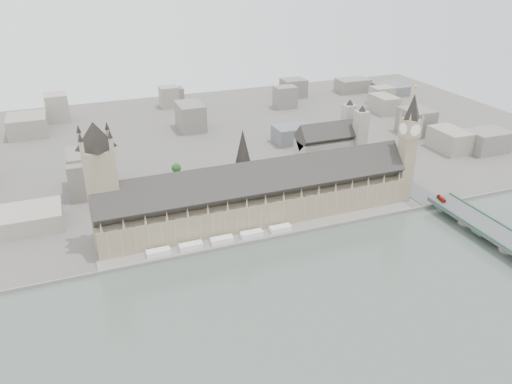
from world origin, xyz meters
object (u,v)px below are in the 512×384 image
object	(u,v)px
elizabeth_tower	(408,141)
westminster_bridge	(500,240)
red_bus_north	(441,199)
westminster_abbey	(331,147)
car_approach	(401,170)
victoria_tower	(101,180)
palace_of_westminster	(257,196)

from	to	relation	value
elizabeth_tower	westminster_bridge	xyz separation A→B (m)	(24.00, -95.50, -52.96)
elizabeth_tower	red_bus_north	xyz separation A→B (m)	(19.50, -30.70, -46.21)
westminster_abbey	car_approach	size ratio (longest dim) A/B	14.43
westminster_abbey	car_approach	distance (m)	74.39
victoria_tower	westminster_bridge	world-z (taller)	victoria_tower
palace_of_westminster	car_approach	distance (m)	167.74
palace_of_westminster	westminster_abbey	xyz separation A→B (m)	(110.92, 75.30, 2.38)
palace_of_westminster	car_approach	xyz separation A→B (m)	(165.22, 26.46, -11.77)
car_approach	palace_of_westminster	bearing A→B (deg)	-179.23
elizabeth_tower	palace_of_westminster	bearing A→B (deg)	175.15
elizabeth_tower	westminster_abbey	distance (m)	96.91
victoria_tower	westminster_abbey	world-z (taller)	victoria_tower
palace_of_westminster	red_bus_north	world-z (taller)	palace_of_westminster
westminster_abbey	westminster_bridge	bearing A→B (deg)	-74.36
palace_of_westminster	red_bus_north	bearing A→B (deg)	-15.07
red_bus_north	westminster_bridge	bearing A→B (deg)	-74.23
palace_of_westminster	car_approach	world-z (taller)	palace_of_westminster
red_bus_north	elizabeth_tower	bearing A→B (deg)	134.23
palace_of_westminster	westminster_bridge	bearing A→B (deg)	-33.49
victoria_tower	westminster_bridge	bearing A→B (deg)	-21.78
palace_of_westminster	red_bus_north	size ratio (longest dim) A/B	22.70
red_bus_north	car_approach	bearing A→B (deg)	95.41
victoria_tower	red_bus_north	size ratio (longest dim) A/B	8.56
elizabeth_tower	red_bus_north	distance (m)	58.80
red_bus_north	car_approach	size ratio (longest dim) A/B	2.48
palace_of_westminster	victoria_tower	distance (m)	126.41
palace_of_westminster	westminster_abbey	distance (m)	134.09
westminster_bridge	red_bus_north	distance (m)	65.31
palace_of_westminster	westminster_bridge	distance (m)	195.05
elizabeth_tower	westminster_bridge	size ratio (longest dim) A/B	0.33
red_bus_north	victoria_tower	bearing A→B (deg)	-178.08
elizabeth_tower	car_approach	xyz separation A→B (m)	(27.22, 38.16, -47.15)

